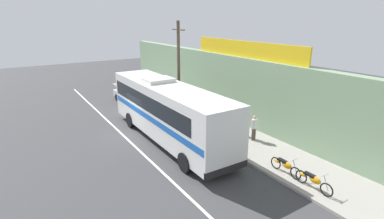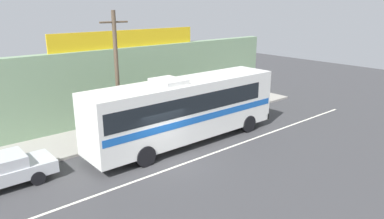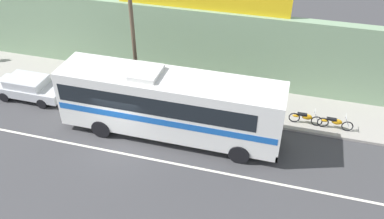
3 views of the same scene
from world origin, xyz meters
name	(u,v)px [view 3 (image 3 of 3)]	position (x,y,z in m)	size (l,w,h in m)	color
ground_plane	(119,142)	(0.00, 0.00, 0.00)	(70.00, 70.00, 0.00)	#3A3A3D
sidewalk_slab	(153,90)	(0.00, 5.20, 0.07)	(30.00, 3.60, 0.14)	gray
storefront_facade	(163,41)	(0.00, 7.35, 2.40)	(30.00, 0.70, 4.80)	gray
storefront_billboard	(201,0)	(2.49, 7.35, 5.35)	(10.43, 0.12, 1.10)	gold
road_center_stripe	(113,151)	(0.00, -0.80, 0.00)	(30.00, 0.14, 0.01)	silver
intercity_bus	(168,102)	(2.34, 1.38, 2.07)	(11.61, 2.65, 3.78)	silver
parked_car	(29,87)	(-6.93, 2.47, 0.74)	(4.45, 1.85, 1.37)	#B7BABF
utility_pole	(134,45)	(-0.37, 3.80, 3.81)	(1.60, 0.22, 7.08)	brown
motorcycle_black	(305,118)	(9.34, 4.07, 0.57)	(1.83, 0.56, 0.94)	black
motorcycle_orange	(335,122)	(10.90, 4.04, 0.57)	(1.90, 0.56, 0.94)	black
pedestrian_far_left	(242,85)	(5.54, 5.67, 1.05)	(0.30, 0.48, 1.59)	brown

